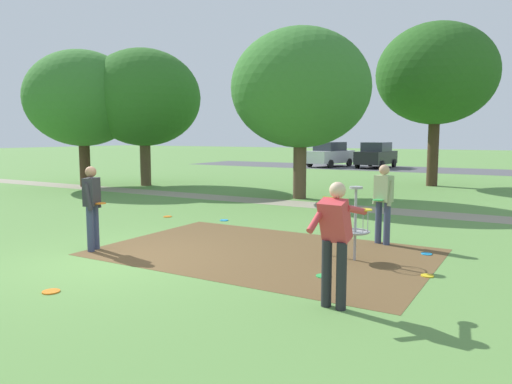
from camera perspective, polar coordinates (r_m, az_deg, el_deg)
The scene contains 20 objects.
ground_plane at distance 9.58m, azimuth -16.27°, elevation -7.64°, with size 160.00×160.00×0.00m, color #5B8942.
dirt_tee_pad at distance 9.79m, azimuth 0.98°, elevation -7.04°, with size 6.43×4.24×0.01m, color brown.
disc_golf_basket at distance 9.23m, azimuth 11.23°, elevation -3.26°, with size 0.98×0.58×1.39m.
player_foreground_watching at distance 10.70m, azimuth 14.69°, elevation -0.85°, with size 0.50×0.45×1.71m.
player_throwing at distance 10.31m, azimuth -18.65°, elevation -1.25°, with size 0.45×0.50×1.71m.
player_waiting_left at distance 6.59m, azimuth 9.28°, elevation -5.12°, with size 0.57×1.08×1.71m.
frisbee_near_basket at distance 8.65m, azimuth 19.44°, elevation -9.24°, with size 0.21×0.21×0.02m, color gold.
frisbee_by_tee at distance 10.18m, azimuth 19.36°, elevation -6.86°, with size 0.21×0.21×0.02m, color #1E93DB.
frisbee_mid_grass at distance 8.23m, azimuth 7.93°, elevation -9.73°, with size 0.26×0.26×0.02m, color green.
frisbee_far_left at distance 7.99m, azimuth -22.90°, elevation -10.70°, with size 0.26×0.26×0.02m, color orange.
frisbee_far_right at distance 14.18m, azimuth -10.32°, elevation -2.85°, with size 0.24×0.24×0.02m, color orange.
frisbee_scattered_a at distance 13.38m, azimuth -3.77°, elevation -3.32°, with size 0.23×0.23×0.02m, color #1E93DB.
tree_near_left at distance 23.59m, azimuth -19.69°, elevation 10.26°, with size 5.03×5.03×6.12m.
tree_near_right at distance 18.08m, azimuth 5.25°, elevation 11.99°, with size 5.06×5.06×6.18m.
tree_mid_left at distance 24.05m, azimuth 20.37°, elevation 12.81°, with size 5.35×5.35×7.37m.
tree_mid_center at distance 23.25m, azimuth -13.01°, elevation 10.70°, with size 5.18×5.18×6.25m.
parking_lot_strip at distance 35.20m, azimuth 19.11°, elevation 2.49°, with size 36.00×6.00×0.01m, color #4C4C51.
parked_car_leftmost at distance 36.81m, azimuth 8.64°, elevation 4.38°, with size 2.56×4.46×1.84m.
parked_car_center_left at distance 36.23m, azimuth 13.91°, elevation 4.22°, with size 2.15×4.29×1.84m.
gravel_path at distance 16.56m, azimuth 5.75°, elevation -1.45°, with size 40.00×1.34×0.00m, color gray.
Camera 1 is at (6.79, -6.35, 2.32)m, focal length 34.13 mm.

